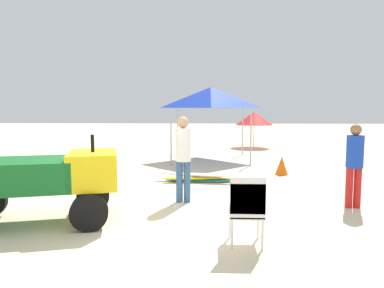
{
  "coord_description": "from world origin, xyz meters",
  "views": [
    {
      "loc": [
        1.14,
        -5.55,
        1.94
      ],
      "look_at": [
        0.79,
        2.64,
        1.11
      ],
      "focal_mm": 32.48,
      "sensor_mm": 36.0,
      "label": 1
    }
  ],
  "objects_px": {
    "lifeguard_near_right": "(183,153)",
    "stacked_plastic_chairs": "(247,205)",
    "surfboard_pile": "(200,177)",
    "beach_umbrella_left": "(254,118)",
    "lifeguard_near_left": "(355,160)",
    "utility_cart": "(44,178)",
    "popup_canopy": "(211,98)",
    "traffic_cone_near": "(282,166)"
  },
  "relations": [
    {
      "from": "lifeguard_near_right",
      "to": "traffic_cone_near",
      "type": "xyz_separation_m",
      "value": [
        2.7,
        3.15,
        -0.76
      ]
    },
    {
      "from": "utility_cart",
      "to": "lifeguard_near_left",
      "type": "distance_m",
      "value": 5.74
    },
    {
      "from": "surfboard_pile",
      "to": "lifeguard_near_right",
      "type": "bearing_deg",
      "value": -98.83
    },
    {
      "from": "popup_canopy",
      "to": "beach_umbrella_left",
      "type": "distance_m",
      "value": 5.02
    },
    {
      "from": "utility_cart",
      "to": "surfboard_pile",
      "type": "height_order",
      "value": "utility_cart"
    },
    {
      "from": "beach_umbrella_left",
      "to": "utility_cart",
      "type": "bearing_deg",
      "value": -113.15
    },
    {
      "from": "popup_canopy",
      "to": "traffic_cone_near",
      "type": "height_order",
      "value": "popup_canopy"
    },
    {
      "from": "stacked_plastic_chairs",
      "to": "utility_cart",
      "type": "bearing_deg",
      "value": 165.41
    },
    {
      "from": "surfboard_pile",
      "to": "popup_canopy",
      "type": "bearing_deg",
      "value": 85.7
    },
    {
      "from": "traffic_cone_near",
      "to": "utility_cart",
      "type": "bearing_deg",
      "value": -137.21
    },
    {
      "from": "stacked_plastic_chairs",
      "to": "traffic_cone_near",
      "type": "xyz_separation_m",
      "value": [
        1.65,
        5.44,
        -0.33
      ]
    },
    {
      "from": "utility_cart",
      "to": "stacked_plastic_chairs",
      "type": "height_order",
      "value": "utility_cart"
    },
    {
      "from": "utility_cart",
      "to": "popup_canopy",
      "type": "xyz_separation_m",
      "value": [
        2.88,
        7.58,
        1.57
      ]
    },
    {
      "from": "surfboard_pile",
      "to": "popup_canopy",
      "type": "xyz_separation_m",
      "value": [
        0.31,
        4.13,
        2.24
      ]
    },
    {
      "from": "traffic_cone_near",
      "to": "surfboard_pile",
      "type": "bearing_deg",
      "value": -154.57
    },
    {
      "from": "lifeguard_near_left",
      "to": "popup_canopy",
      "type": "height_order",
      "value": "popup_canopy"
    },
    {
      "from": "surfboard_pile",
      "to": "lifeguard_near_left",
      "type": "distance_m",
      "value": 3.89
    },
    {
      "from": "stacked_plastic_chairs",
      "to": "surfboard_pile",
      "type": "distance_m",
      "value": 4.4
    },
    {
      "from": "beach_umbrella_left",
      "to": "surfboard_pile",
      "type": "bearing_deg",
      "value": -106.69
    },
    {
      "from": "utility_cart",
      "to": "beach_umbrella_left",
      "type": "distance_m",
      "value": 13.04
    },
    {
      "from": "popup_canopy",
      "to": "lifeguard_near_left",
      "type": "bearing_deg",
      "value": -66.79
    },
    {
      "from": "lifeguard_near_right",
      "to": "beach_umbrella_left",
      "type": "bearing_deg",
      "value": 74.77
    },
    {
      "from": "lifeguard_near_left",
      "to": "traffic_cone_near",
      "type": "bearing_deg",
      "value": 101.06
    },
    {
      "from": "lifeguard_near_left",
      "to": "lifeguard_near_right",
      "type": "bearing_deg",
      "value": 175.64
    },
    {
      "from": "traffic_cone_near",
      "to": "popup_canopy",
      "type": "bearing_deg",
      "value": 124.77
    },
    {
      "from": "stacked_plastic_chairs",
      "to": "beach_umbrella_left",
      "type": "height_order",
      "value": "beach_umbrella_left"
    },
    {
      "from": "lifeguard_near_left",
      "to": "stacked_plastic_chairs",
      "type": "bearing_deg",
      "value": -138.61
    },
    {
      "from": "beach_umbrella_left",
      "to": "traffic_cone_near",
      "type": "bearing_deg",
      "value": -91.31
    },
    {
      "from": "lifeguard_near_left",
      "to": "lifeguard_near_right",
      "type": "xyz_separation_m",
      "value": [
        -3.36,
        0.26,
        0.09
      ]
    },
    {
      "from": "surfboard_pile",
      "to": "beach_umbrella_left",
      "type": "relative_size",
      "value": 1.27
    },
    {
      "from": "lifeguard_near_left",
      "to": "utility_cart",
      "type": "bearing_deg",
      "value": -168.11
    },
    {
      "from": "stacked_plastic_chairs",
      "to": "beach_umbrella_left",
      "type": "relative_size",
      "value": 0.54
    },
    {
      "from": "stacked_plastic_chairs",
      "to": "surfboard_pile",
      "type": "xyz_separation_m",
      "value": [
        -0.74,
        4.31,
        -0.48
      ]
    },
    {
      "from": "stacked_plastic_chairs",
      "to": "lifeguard_near_right",
      "type": "bearing_deg",
      "value": 114.5
    },
    {
      "from": "lifeguard_near_left",
      "to": "popup_canopy",
      "type": "xyz_separation_m",
      "value": [
        -2.74,
        6.39,
        1.42
      ]
    },
    {
      "from": "lifeguard_near_left",
      "to": "beach_umbrella_left",
      "type": "xyz_separation_m",
      "value": [
        -0.5,
        10.8,
        0.52
      ]
    },
    {
      "from": "stacked_plastic_chairs",
      "to": "lifeguard_near_right",
      "type": "relative_size",
      "value": 0.57
    },
    {
      "from": "surfboard_pile",
      "to": "beach_umbrella_left",
      "type": "distance_m",
      "value": 9.0
    },
    {
      "from": "popup_canopy",
      "to": "traffic_cone_near",
      "type": "xyz_separation_m",
      "value": [
        2.08,
        -2.99,
        -2.09
      ]
    },
    {
      "from": "stacked_plastic_chairs",
      "to": "lifeguard_near_left",
      "type": "xyz_separation_m",
      "value": [
        2.32,
        2.04,
        0.34
      ]
    },
    {
      "from": "stacked_plastic_chairs",
      "to": "surfboard_pile",
      "type": "bearing_deg",
      "value": 99.68
    },
    {
      "from": "lifeguard_near_right",
      "to": "stacked_plastic_chairs",
      "type": "bearing_deg",
      "value": -65.5
    }
  ]
}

